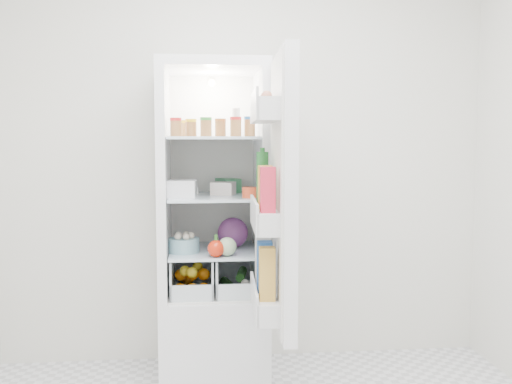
{
  "coord_description": "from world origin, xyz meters",
  "views": [
    {
      "loc": [
        -0.27,
        -2.03,
        1.36
      ],
      "look_at": [
        0.02,
        0.95,
        1.1
      ],
      "focal_mm": 40.0,
      "sensor_mm": 36.0,
      "label": 1
    }
  ],
  "objects": [
    {
      "name": "refrigerator",
      "position": [
        -0.2,
        1.25,
        0.67
      ],
      "size": [
        0.6,
        0.6,
        1.8
      ],
      "color": "white",
      "rests_on": "ground"
    },
    {
      "name": "fridge_door",
      "position": [
        0.09,
        0.61,
        1.09
      ],
      "size": [
        0.19,
        0.6,
        1.3
      ],
      "rotation": [
        0.0,
        0.0,
        1.53
      ],
      "color": "white",
      "rests_on": "refrigerator"
    },
    {
      "name": "tub_green",
      "position": [
        -0.11,
        1.38,
        1.1
      ],
      "size": [
        0.15,
        0.18,
        0.08
      ],
      "primitive_type": "cube",
      "rotation": [
        0.0,
        0.0,
        0.4
      ],
      "color": "#43955E",
      "rests_on": "shelf_mid"
    },
    {
      "name": "mushroom_bowl",
      "position": [
        -0.36,
        1.12,
        0.79
      ],
      "size": [
        0.22,
        0.22,
        0.08
      ],
      "primitive_type": "cylinder",
      "rotation": [
        0.0,
        0.0,
        0.36
      ],
      "color": "#80B4C0",
      "rests_on": "shelf_low"
    },
    {
      "name": "shelf_low",
      "position": [
        -0.2,
        1.19,
        0.74
      ],
      "size": [
        0.49,
        0.53,
        0.01
      ],
      "primitive_type": "cube",
      "color": "silver",
      "rests_on": "refrigerator"
    },
    {
      "name": "squeeze_bottle",
      "position": [
        -0.07,
        1.17,
        1.47
      ],
      "size": [
        0.06,
        0.06,
        0.16
      ],
      "primitive_type": "cylinder",
      "rotation": [
        0.0,
        0.0,
        -0.32
      ],
      "color": "silver",
      "rests_on": "shelf_top"
    },
    {
      "name": "tub_cream",
      "position": [
        -0.14,
        1.23,
        1.09
      ],
      "size": [
        0.15,
        0.15,
        0.07
      ],
      "primitive_type": "cube",
      "rotation": [
        0.0,
        0.0,
        -0.29
      ],
      "color": "silver",
      "rests_on": "shelf_mid"
    },
    {
      "name": "shelf_top",
      "position": [
        -0.2,
        1.19,
        1.38
      ],
      "size": [
        0.49,
        0.53,
        0.02
      ],
      "primitive_type": "cube",
      "color": "silver",
      "rests_on": "refrigerator"
    },
    {
      "name": "citrus_pile",
      "position": [
        -0.33,
        1.15,
        0.59
      ],
      "size": [
        0.2,
        0.31,
        0.16
      ],
      "color": "orange",
      "rests_on": "refrigerator"
    },
    {
      "name": "tin_red",
      "position": [
        -0.01,
        1.03,
        1.09
      ],
      "size": [
        0.09,
        0.09,
        0.06
      ],
      "primitive_type": "cylinder",
      "rotation": [
        0.0,
        0.0,
        0.12
      ],
      "color": "#D3421F",
      "rests_on": "shelf_mid"
    },
    {
      "name": "foil_tray",
      "position": [
        -0.36,
        1.34,
        1.08
      ],
      "size": [
        0.15,
        0.11,
        0.04
      ],
      "primitive_type": "cube",
      "rotation": [
        0.0,
        0.0,
        0.01
      ],
      "color": "silver",
      "rests_on": "shelf_mid"
    },
    {
      "name": "condiment_jars",
      "position": [
        -0.22,
        1.1,
        1.43
      ],
      "size": [
        0.46,
        0.32,
        0.08
      ],
      "color": "#B21919",
      "rests_on": "shelf_top"
    },
    {
      "name": "crisper_right",
      "position": [
        -0.08,
        1.19,
        0.61
      ],
      "size": [
        0.23,
        0.46,
        0.22
      ],
      "primitive_type": null,
      "color": "silver",
      "rests_on": "refrigerator"
    },
    {
      "name": "bell_pepper",
      "position": [
        -0.19,
        0.97,
        0.79
      ],
      "size": [
        0.09,
        0.09,
        0.09
      ],
      "primitive_type": "sphere",
      "color": "red",
      "rests_on": "shelf_low"
    },
    {
      "name": "room_walls",
      "position": [
        0.0,
        0.0,
        1.59
      ],
      "size": [
        3.02,
        3.02,
        2.61
      ],
      "color": "silver",
      "rests_on": "ground"
    },
    {
      "name": "salad_bag",
      "position": [
        -0.13,
        1.0,
        0.8
      ],
      "size": [
        0.1,
        0.1,
        0.1
      ],
      "primitive_type": "sphere",
      "color": "#A6C090",
      "rests_on": "shelf_low"
    },
    {
      "name": "veg_pile",
      "position": [
        -0.07,
        1.18,
        0.56
      ],
      "size": [
        0.16,
        0.3,
        0.1
      ],
      "color": "#1B4A18",
      "rests_on": "refrigerator"
    },
    {
      "name": "tub_white",
      "position": [
        -0.37,
        1.08,
        1.1
      ],
      "size": [
        0.16,
        0.16,
        0.09
      ],
      "primitive_type": "cube",
      "rotation": [
        0.0,
        0.0,
        -0.08
      ],
      "color": "silver",
      "rests_on": "shelf_mid"
    },
    {
      "name": "red_cabbage",
      "position": [
        -0.09,
        1.23,
        0.84
      ],
      "size": [
        0.18,
        0.18,
        0.18
      ],
      "primitive_type": "sphere",
      "color": "#511C4C",
      "rests_on": "shelf_low"
    },
    {
      "name": "crisper_left",
      "position": [
        -0.32,
        1.19,
        0.61
      ],
      "size": [
        0.23,
        0.46,
        0.22
      ],
      "primitive_type": null,
      "color": "silver",
      "rests_on": "refrigerator"
    },
    {
      "name": "shelf_mid",
      "position": [
        -0.2,
        1.19,
        1.05
      ],
      "size": [
        0.49,
        0.53,
        0.02
      ],
      "primitive_type": "cube",
      "color": "silver",
      "rests_on": "refrigerator"
    }
  ]
}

